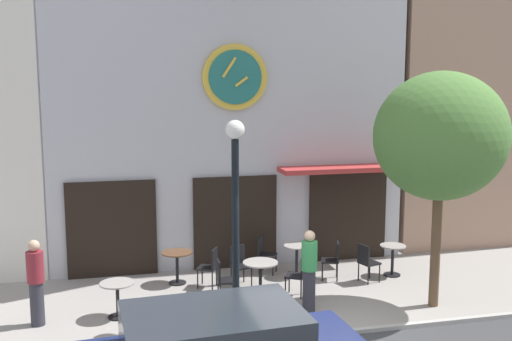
{
  "coord_description": "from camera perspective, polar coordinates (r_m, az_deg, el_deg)",
  "views": [
    {
      "loc": [
        -3.48,
        -9.67,
        4.6
      ],
      "look_at": [
        -0.61,
        2.24,
        2.77
      ],
      "focal_mm": 41.67,
      "sensor_mm": 36.0,
      "label": 1
    }
  ],
  "objects": [
    {
      "name": "cafe_chair_by_entrance",
      "position": [
        13.02,
        4.14,
        -9.74
      ],
      "size": [
        0.55,
        0.55,
        0.9
      ],
      "color": "black",
      "rests_on": "ground_plane"
    },
    {
      "name": "cafe_table_rightmost",
      "position": [
        12.19,
        -13.15,
        -11.39
      ],
      "size": [
        0.68,
        0.68,
        0.72
      ],
      "color": "black",
      "rests_on": "ground_plane"
    },
    {
      "name": "cafe_table_near_curb",
      "position": [
        13.04,
        0.42,
        -9.61
      ],
      "size": [
        0.76,
        0.76,
        0.75
      ],
      "color": "black",
      "rests_on": "ground_plane"
    },
    {
      "name": "pedestrian_green",
      "position": [
        12.14,
        5.13,
        -9.46
      ],
      "size": [
        0.43,
        0.43,
        1.67
      ],
      "color": "#2D2D38",
      "rests_on": "ground_plane"
    },
    {
      "name": "cafe_chair_right_end",
      "position": [
        12.71,
        -3.17,
        -10.2
      ],
      "size": [
        0.42,
        0.42,
        0.9
      ],
      "color": "black",
      "rests_on": "ground_plane"
    },
    {
      "name": "street_lamp",
      "position": [
        11.21,
        -1.98,
        -4.98
      ],
      "size": [
        0.36,
        0.36,
        3.91
      ],
      "color": "black",
      "rests_on": "ground_plane"
    },
    {
      "name": "cafe_chair_facing_street",
      "position": [
        14.5,
        0.82,
        -7.8
      ],
      "size": [
        0.54,
        0.54,
        0.9
      ],
      "color": "black",
      "rests_on": "ground_plane"
    },
    {
      "name": "cafe_chair_corner",
      "position": [
        14.16,
        7.44,
        -8.28
      ],
      "size": [
        0.51,
        0.51,
        0.9
      ],
      "color": "black",
      "rests_on": "ground_plane"
    },
    {
      "name": "neighbor_building_right",
      "position": [
        19.08,
        21.19,
        13.55
      ],
      "size": [
        6.38,
        3.13,
        12.93
      ],
      "color": "#9E7A66",
      "rests_on": "ground_plane"
    },
    {
      "name": "cafe_table_center_left",
      "position": [
        14.7,
        12.98,
        -7.97
      ],
      "size": [
        0.61,
        0.61,
        0.75
      ],
      "color": "black",
      "rests_on": "ground_plane"
    },
    {
      "name": "cafe_table_center_right",
      "position": [
        14.32,
        3.93,
        -8.16
      ],
      "size": [
        0.62,
        0.62,
        0.76
      ],
      "color": "black",
      "rests_on": "ground_plane"
    },
    {
      "name": "cafe_table_center",
      "position": [
        13.88,
        -7.59,
        -8.62
      ],
      "size": [
        0.71,
        0.71,
        0.75
      ],
      "color": "black",
      "rests_on": "ground_plane"
    },
    {
      "name": "street_tree",
      "position": [
        12.39,
        17.31,
        3.11
      ],
      "size": [
        2.72,
        2.45,
        4.82
      ],
      "color": "brown",
      "rests_on": "ground_plane"
    },
    {
      "name": "clock_building",
      "position": [
        15.55,
        -2.93,
        10.02
      ],
      "size": [
        8.95,
        3.54,
        9.74
      ],
      "color": "#B2B2BC",
      "rests_on": "ground_plane"
    },
    {
      "name": "pedestrian_maroon",
      "position": [
        12.15,
        -20.37,
        -9.96
      ],
      "size": [
        0.44,
        0.44,
        1.67
      ],
      "color": "#2D2D38",
      "rests_on": "ground_plane"
    },
    {
      "name": "cafe_chair_near_tree",
      "position": [
        13.56,
        -4.39,
        -8.99
      ],
      "size": [
        0.53,
        0.53,
        0.9
      ],
      "color": "black",
      "rests_on": "ground_plane"
    },
    {
      "name": "cafe_chair_under_awning",
      "position": [
        14.08,
        10.57,
        -8.45
      ],
      "size": [
        0.5,
        0.5,
        0.9
      ],
      "color": "black",
      "rests_on": "ground_plane"
    },
    {
      "name": "cafe_chair_outer",
      "position": [
        13.7,
        -1.6,
        -8.78
      ],
      "size": [
        0.51,
        0.51,
        0.9
      ],
      "color": "black",
      "rests_on": "ground_plane"
    }
  ]
}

